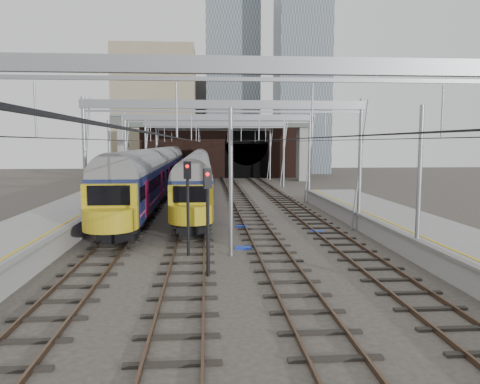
{
  "coord_description": "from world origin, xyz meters",
  "views": [
    {
      "loc": [
        -1.17,
        -19.85,
        5.35
      ],
      "look_at": [
        0.88,
        8.15,
        2.4
      ],
      "focal_mm": 35.0,
      "sensor_mm": 36.0,
      "label": 1
    }
  ],
  "objects": [
    {
      "name": "ground",
      "position": [
        0.0,
        0.0,
        0.0
      ],
      "size": [
        160.0,
        160.0,
        0.0
      ],
      "primitive_type": "plane",
      "color": "#38332D",
      "rests_on": "ground"
    },
    {
      "name": "city_skyline",
      "position": [
        2.73,
        70.48,
        17.09
      ],
      "size": [
        37.5,
        27.5,
        60.0
      ],
      "color": "tan",
      "rests_on": "ground"
    },
    {
      "name": "equip_cover_b",
      "position": [
        1.11,
        9.53,
        0.04
      ],
      "size": [
        0.77,
        0.57,
        0.09
      ],
      "primitive_type": "cube",
      "rotation": [
        0.0,
        0.0,
        -0.09
      ],
      "color": "#1936BB",
      "rests_on": "ground"
    },
    {
      "name": "signal_near_left",
      "position": [
        -2.02,
        2.04,
        2.87
      ],
      "size": [
        0.36,
        0.45,
        4.5
      ],
      "rotation": [
        0.0,
        0.0,
        -0.42
      ],
      "color": "black",
      "rests_on": "ground"
    },
    {
      "name": "train_second",
      "position": [
        -6.0,
        28.34,
        2.51
      ],
      "size": [
        2.84,
        49.3,
        4.88
      ],
      "color": "black",
      "rests_on": "ground"
    },
    {
      "name": "equip_cover_a",
      "position": [
        0.71,
        3.38,
        0.05
      ],
      "size": [
        0.88,
        0.69,
        0.09
      ],
      "primitive_type": "cube",
      "rotation": [
        0.0,
        0.0,
        -0.18
      ],
      "color": "#1936BB",
      "rests_on": "ground"
    },
    {
      "name": "tracks",
      "position": [
        0.0,
        15.0,
        0.02
      ],
      "size": [
        14.4,
        80.0,
        0.22
      ],
      "color": "#4C3828",
      "rests_on": "ground"
    },
    {
      "name": "signal_near_centre",
      "position": [
        -1.11,
        -1.44,
        2.79
      ],
      "size": [
        0.35,
        0.45,
        4.36
      ],
      "rotation": [
        0.0,
        0.0,
        0.33
      ],
      "color": "black",
      "rests_on": "ground"
    },
    {
      "name": "platform_left",
      "position": [
        -10.18,
        2.5,
        0.55
      ],
      "size": [
        4.32,
        55.0,
        1.12
      ],
      "color": "gray",
      "rests_on": "ground"
    },
    {
      "name": "overhead_line",
      "position": [
        0.0,
        21.49,
        6.57
      ],
      "size": [
        16.8,
        80.0,
        8.0
      ],
      "color": "gray",
      "rests_on": "ground"
    },
    {
      "name": "equip_cover_c",
      "position": [
        5.46,
        7.42,
        0.05
      ],
      "size": [
        0.84,
        0.64,
        0.09
      ],
      "primitive_type": "cube",
      "rotation": [
        0.0,
        0.0,
        -0.11
      ],
      "color": "#1936BB",
      "rests_on": "ground"
    },
    {
      "name": "retaining_wall",
      "position": [
        1.4,
        51.93,
        4.33
      ],
      "size": [
        28.0,
        2.75,
        9.0
      ],
      "color": "black",
      "rests_on": "ground"
    },
    {
      "name": "train_main",
      "position": [
        -2.0,
        35.2,
        2.34
      ],
      "size": [
        2.56,
        59.33,
        4.49
      ],
      "color": "black",
      "rests_on": "ground"
    },
    {
      "name": "overbridge",
      "position": [
        0.0,
        46.0,
        7.27
      ],
      "size": [
        28.0,
        3.0,
        9.25
      ],
      "color": "gray",
      "rests_on": "ground"
    },
    {
      "name": "platform_right",
      "position": [
        10.18,
        -1.5,
        0.55
      ],
      "size": [
        4.32,
        47.0,
        1.12
      ],
      "color": "gray",
      "rests_on": "ground"
    }
  ]
}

